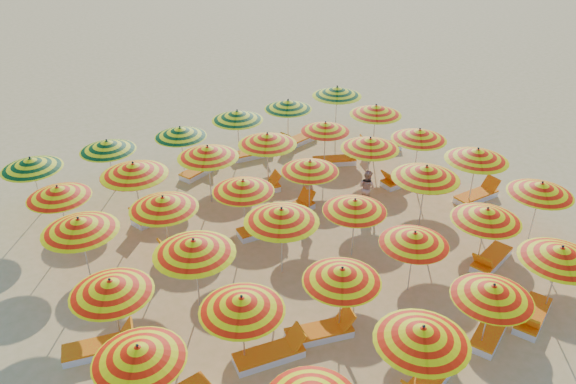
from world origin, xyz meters
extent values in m
plane|color=#E4B065|center=(0.00, 0.00, 0.00)|extent=(120.00, 120.00, 0.00)
cylinder|color=silver|center=(-1.09, -6.50, 1.02)|extent=(0.04, 0.04, 2.04)
cone|color=orange|center=(-1.09, -6.50, 1.91)|extent=(2.49, 2.49, 0.39)
sphere|color=black|center=(-1.09, -6.50, 2.13)|extent=(0.07, 0.07, 0.07)
cylinder|color=silver|center=(1.37, -6.27, 0.96)|extent=(0.04, 0.04, 1.92)
cone|color=orange|center=(1.37, -6.27, 1.79)|extent=(1.97, 1.97, 0.37)
sphere|color=black|center=(1.37, -6.27, 2.01)|extent=(0.06, 0.06, 0.06)
cylinder|color=silver|center=(3.87, -6.26, 1.02)|extent=(0.04, 0.04, 2.04)
cone|color=orange|center=(3.87, -6.26, 1.91)|extent=(2.20, 2.20, 0.39)
sphere|color=black|center=(3.87, -6.26, 2.13)|extent=(0.07, 0.07, 0.07)
cylinder|color=silver|center=(-6.25, -3.77, 0.97)|extent=(0.04, 0.04, 1.95)
cone|color=orange|center=(-6.25, -3.77, 1.82)|extent=(2.49, 2.49, 0.37)
sphere|color=black|center=(-6.25, -3.77, 2.03)|extent=(0.06, 0.06, 0.06)
cylinder|color=silver|center=(-3.80, -3.60, 0.99)|extent=(0.04, 0.04, 1.98)
cone|color=orange|center=(-3.80, -3.60, 1.85)|extent=(2.63, 2.63, 0.38)
sphere|color=black|center=(-3.80, -3.60, 2.07)|extent=(0.07, 0.07, 0.07)
cylinder|color=silver|center=(-1.24, -3.93, 0.97)|extent=(0.04, 0.04, 1.95)
cone|color=orange|center=(-1.24, -3.93, 1.82)|extent=(2.13, 2.13, 0.37)
sphere|color=black|center=(-1.24, -3.93, 2.03)|extent=(0.06, 0.06, 0.06)
cylinder|color=silver|center=(1.39, -3.64, 0.94)|extent=(0.04, 0.04, 1.89)
cone|color=orange|center=(1.39, -3.64, 1.76)|extent=(2.19, 2.19, 0.36)
sphere|color=black|center=(1.39, -3.64, 1.97)|extent=(0.06, 0.06, 0.06)
cylinder|color=silver|center=(3.83, -3.95, 0.99)|extent=(0.04, 0.04, 1.99)
cone|color=orange|center=(3.83, -3.95, 1.86)|extent=(2.09, 2.09, 0.38)
sphere|color=black|center=(3.83, -3.95, 2.07)|extent=(0.07, 0.07, 0.07)
cylinder|color=silver|center=(6.43, -3.81, 1.00)|extent=(0.04, 0.04, 1.99)
cone|color=orange|center=(6.43, -3.81, 1.86)|extent=(2.55, 2.55, 0.38)
sphere|color=black|center=(6.43, -3.81, 2.08)|extent=(0.07, 0.07, 0.07)
cylinder|color=silver|center=(-6.11, -1.45, 0.99)|extent=(0.04, 0.04, 1.98)
cone|color=orange|center=(-6.11, -1.45, 1.85)|extent=(2.47, 2.47, 0.38)
sphere|color=black|center=(-6.11, -1.45, 2.07)|extent=(0.07, 0.07, 0.07)
cylinder|color=silver|center=(-3.88, -1.19, 1.07)|extent=(0.04, 0.04, 2.14)
cone|color=orange|center=(-3.88, -1.19, 2.00)|extent=(2.22, 2.22, 0.41)
sphere|color=black|center=(-3.88, -1.19, 2.23)|extent=(0.07, 0.07, 0.07)
cylinder|color=silver|center=(-1.20, -1.08, 1.07)|extent=(0.04, 0.04, 2.13)
cone|color=orange|center=(-1.20, -1.08, 1.99)|extent=(2.73, 2.73, 0.41)
sphere|color=black|center=(-1.20, -1.08, 2.23)|extent=(0.07, 0.07, 0.07)
cylinder|color=silver|center=(1.07, -1.48, 0.96)|extent=(0.04, 0.04, 1.92)
cone|color=orange|center=(1.07, -1.48, 1.79)|extent=(1.98, 1.98, 0.37)
sphere|color=black|center=(1.07, -1.48, 2.00)|extent=(0.06, 0.06, 0.06)
cylinder|color=silver|center=(3.95, -1.39, 1.09)|extent=(0.04, 0.04, 2.18)
cone|color=orange|center=(3.95, -1.39, 2.03)|extent=(2.50, 2.50, 0.41)
sphere|color=black|center=(3.95, -1.39, 2.27)|extent=(0.07, 0.07, 0.07)
cylinder|color=silver|center=(6.37, -1.33, 1.07)|extent=(0.04, 0.04, 2.14)
cone|color=orange|center=(6.37, -1.33, 2.00)|extent=(2.64, 2.64, 0.41)
sphere|color=black|center=(6.37, -1.33, 2.23)|extent=(0.07, 0.07, 0.07)
cylinder|color=silver|center=(-6.08, 1.46, 1.05)|extent=(0.04, 0.04, 2.09)
cone|color=orange|center=(-6.08, 1.46, 1.95)|extent=(2.73, 2.73, 0.40)
sphere|color=black|center=(-6.08, 1.46, 2.18)|extent=(0.07, 0.07, 0.07)
cylinder|color=silver|center=(-3.69, 1.45, 1.02)|extent=(0.04, 0.04, 2.04)
cone|color=orange|center=(-3.69, 1.45, 1.90)|extent=(2.59, 2.59, 0.39)
sphere|color=black|center=(-3.69, 1.45, 2.12)|extent=(0.07, 0.07, 0.07)
cylinder|color=silver|center=(-1.17, 1.24, 0.98)|extent=(0.04, 0.04, 1.95)
cone|color=orange|center=(-1.17, 1.24, 1.82)|extent=(2.59, 2.59, 0.37)
sphere|color=black|center=(-1.17, 1.24, 2.04)|extent=(0.07, 0.07, 0.07)
cylinder|color=silver|center=(1.34, 1.26, 0.97)|extent=(0.04, 0.04, 1.94)
cone|color=orange|center=(1.34, 1.26, 1.81)|extent=(2.52, 2.52, 0.37)
sphere|color=black|center=(1.34, 1.26, 2.03)|extent=(0.06, 0.06, 0.06)
cylinder|color=silver|center=(3.98, 1.38, 1.04)|extent=(0.04, 0.04, 2.08)
cone|color=orange|center=(3.98, 1.38, 1.94)|extent=(2.16, 2.16, 0.40)
sphere|color=black|center=(3.98, 1.38, 2.17)|extent=(0.07, 0.07, 0.07)
cylinder|color=silver|center=(6.06, 1.10, 1.02)|extent=(0.04, 0.04, 2.04)
cone|color=orange|center=(6.06, 1.10, 1.91)|extent=(2.17, 2.17, 0.39)
sphere|color=black|center=(6.06, 1.10, 2.13)|extent=(0.07, 0.07, 0.07)
cylinder|color=silver|center=(-6.11, 3.90, 0.97)|extent=(0.04, 0.04, 1.94)
cone|color=orange|center=(-6.11, 3.90, 1.81)|extent=(2.40, 2.40, 0.37)
sphere|color=black|center=(-6.11, 3.90, 2.02)|extent=(0.06, 0.06, 0.06)
cylinder|color=silver|center=(-3.79, 3.71, 1.09)|extent=(0.04, 0.04, 2.18)
cone|color=orange|center=(-3.79, 3.71, 2.04)|extent=(2.87, 2.87, 0.42)
sphere|color=black|center=(-3.79, 3.71, 2.28)|extent=(0.07, 0.07, 0.07)
cylinder|color=silver|center=(-1.20, 3.73, 1.06)|extent=(0.04, 0.04, 2.12)
cone|color=orange|center=(-1.20, 3.73, 1.98)|extent=(2.70, 2.70, 0.40)
sphere|color=black|center=(-1.20, 3.73, 2.21)|extent=(0.07, 0.07, 0.07)
cylinder|color=silver|center=(1.05, 3.55, 1.06)|extent=(0.04, 0.04, 2.12)
cone|color=orange|center=(1.05, 3.55, 1.98)|extent=(2.70, 2.70, 0.40)
sphere|color=black|center=(1.05, 3.55, 2.21)|extent=(0.07, 0.07, 0.07)
cylinder|color=silver|center=(3.75, 3.77, 0.94)|extent=(0.04, 0.04, 1.89)
cone|color=orange|center=(3.75, 3.77, 1.76)|extent=(2.19, 2.19, 0.36)
sphere|color=black|center=(3.75, 3.77, 1.97)|extent=(0.06, 0.06, 0.06)
cylinder|color=silver|center=(6.19, 3.73, 1.05)|extent=(0.04, 0.04, 2.10)
cone|color=orange|center=(6.19, 3.73, 1.96)|extent=(2.76, 2.76, 0.40)
sphere|color=black|center=(6.19, 3.73, 2.19)|extent=(0.07, 0.07, 0.07)
cylinder|color=silver|center=(-6.45, 6.25, 1.00)|extent=(0.04, 0.04, 2.00)
cone|color=#778407|center=(-6.45, 6.25, 1.87)|extent=(2.42, 2.42, 0.38)
sphere|color=black|center=(-6.45, 6.25, 2.09)|extent=(0.07, 0.07, 0.07)
cylinder|color=silver|center=(-3.89, 6.34, 0.99)|extent=(0.04, 0.04, 1.98)
cone|color=#778407|center=(-3.89, 6.34, 1.85)|extent=(2.05, 2.05, 0.38)
sphere|color=black|center=(-3.89, 6.34, 2.07)|extent=(0.07, 0.07, 0.07)
cylinder|color=silver|center=(-1.21, 6.13, 0.98)|extent=(0.04, 0.04, 1.96)
cone|color=#778407|center=(-1.21, 6.13, 1.83)|extent=(2.07, 2.07, 0.37)
sphere|color=black|center=(-1.21, 6.13, 2.04)|extent=(0.07, 0.07, 0.07)
cylinder|color=silver|center=(1.26, 6.27, 1.02)|extent=(0.04, 0.04, 2.05)
cone|color=#778407|center=(1.26, 6.27, 1.91)|extent=(2.05, 2.05, 0.39)
sphere|color=black|center=(1.26, 6.27, 2.14)|extent=(0.07, 0.07, 0.07)
cylinder|color=silver|center=(3.65, 6.31, 1.00)|extent=(0.04, 0.04, 2.00)
cone|color=#778407|center=(3.65, 6.31, 1.87)|extent=(2.16, 2.16, 0.38)
sphere|color=black|center=(3.65, 6.31, 2.08)|extent=(0.07, 0.07, 0.07)
cylinder|color=silver|center=(6.09, 6.21, 1.08)|extent=(0.04, 0.04, 2.15)
cone|color=#778407|center=(6.09, 6.21, 2.01)|extent=(2.83, 2.83, 0.41)
sphere|color=black|center=(6.09, 6.21, 2.25)|extent=(0.07, 0.07, 0.07)
cube|color=white|center=(-0.54, -6.43, 0.10)|extent=(1.80, 1.06, 0.20)
cube|color=orange|center=(-0.54, -6.43, 0.23)|extent=(1.80, 1.06, 0.06)
cube|color=white|center=(1.92, -6.09, 0.10)|extent=(1.79, 1.21, 0.20)
cube|color=orange|center=(1.92, -6.09, 0.23)|extent=(1.79, 1.21, 0.06)
cube|color=orange|center=(2.56, -5.81, 0.45)|extent=(0.57, 0.68, 0.48)
cube|color=white|center=(3.32, -6.29, 0.10)|extent=(1.79, 1.20, 0.20)
cube|color=orange|center=(3.32, -6.29, 0.23)|extent=(1.79, 1.20, 0.06)
cube|color=orange|center=(2.68, -6.56, 0.45)|extent=(0.56, 0.68, 0.48)
cube|color=white|center=(-3.25, -3.80, 0.10)|extent=(1.77, 0.84, 0.20)
cube|color=orange|center=(-3.25, -3.80, 0.23)|extent=(1.77, 0.84, 0.06)
cube|color=orange|center=(-2.56, -3.92, 0.45)|extent=(0.45, 0.63, 0.48)
cube|color=white|center=(-1.79, -3.83, 0.10)|extent=(1.79, 1.01, 0.20)
cube|color=orange|center=(-1.79, -3.83, 0.23)|extent=(1.79, 1.01, 0.06)
cube|color=orange|center=(-1.11, -4.01, 0.45)|extent=(0.50, 0.66, 0.48)
cube|color=white|center=(4.38, -4.03, 0.10)|extent=(1.79, 1.02, 0.20)
cube|color=orange|center=(4.38, -4.03, 0.23)|extent=(1.79, 1.02, 0.06)
cube|color=orange|center=(3.71, -4.23, 0.45)|extent=(0.51, 0.66, 0.48)
cube|color=white|center=(-6.66, -1.40, 0.10)|extent=(1.79, 0.96, 0.20)
cube|color=orange|center=(-6.66, -1.40, 0.23)|extent=(1.79, 0.96, 0.06)
cube|color=orange|center=(-5.98, -1.56, 0.45)|extent=(0.49, 0.65, 0.48)
cube|color=white|center=(6.92, -1.18, 0.10)|extent=(1.70, 0.59, 0.20)
cube|color=orange|center=(6.92, -1.18, 0.23)|extent=(1.70, 0.59, 0.06)
cube|color=orange|center=(7.62, -1.19, 0.45)|extent=(0.37, 0.58, 0.48)
cube|color=white|center=(-3.14, 1.28, 0.10)|extent=(1.72, 0.63, 0.20)
cube|color=orange|center=(-3.14, 1.28, 0.23)|extent=(1.72, 0.63, 0.06)
cube|color=orange|center=(-3.84, 1.30, 0.45)|extent=(0.38, 0.59, 0.48)
cube|color=white|center=(-0.62, 1.01, 0.10)|extent=(1.75, 0.75, 0.20)
cube|color=orange|center=(-0.62, 1.01, 0.23)|extent=(1.75, 0.75, 0.06)
cube|color=orange|center=(0.07, 0.94, 0.45)|extent=(0.42, 0.61, 0.48)
cube|color=white|center=(0.79, 1.48, 0.10)|extent=(1.78, 0.91, 0.20)
cube|color=orange|center=(0.79, 1.48, 0.23)|extent=(1.78, 0.91, 0.06)
cube|color=orange|center=(1.47, 1.63, 0.45)|extent=(0.47, 0.64, 0.48)
cube|color=white|center=(5.51, 1.16, 0.10)|extent=(1.71, 0.61, 0.20)
cube|color=orange|center=(5.51, 1.16, 0.23)|extent=(1.71, 0.61, 0.06)
cube|color=orange|center=(4.81, 1.14, 0.45)|extent=(0.37, 0.59, 0.48)
cube|color=white|center=(-3.24, 3.76, 0.10)|extent=(1.80, 1.06, 0.20)
cube|color=orange|center=(-3.24, 3.76, 0.23)|extent=(1.80, 1.06, 0.06)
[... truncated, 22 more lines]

